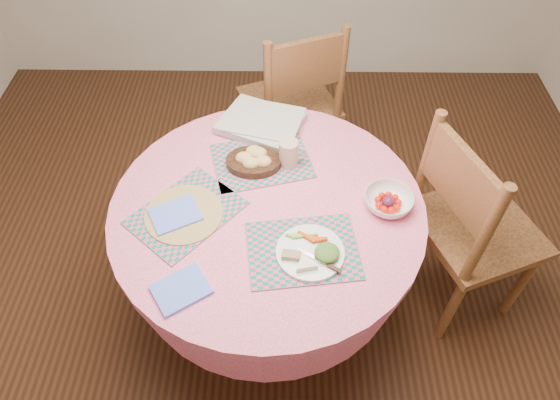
{
  "coord_description": "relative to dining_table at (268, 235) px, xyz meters",
  "views": [
    {
      "loc": [
        0.07,
        -1.27,
        2.23
      ],
      "look_at": [
        0.05,
        0.0,
        0.78
      ],
      "focal_mm": 32.0,
      "sensor_mm": 36.0,
      "label": 1
    }
  ],
  "objects": [
    {
      "name": "placemat_front",
      "position": [
        0.14,
        -0.22,
        0.2
      ],
      "size": [
        0.44,
        0.35,
        0.01
      ],
      "primitive_type": "cube",
      "rotation": [
        0.0,
        0.0,
        0.13
      ],
      "color": "#14735B",
      "rests_on": "dining_table"
    },
    {
      "name": "ground",
      "position": [
        0.0,
        0.0,
        -0.56
      ],
      "size": [
        4.0,
        4.0,
        0.0
      ],
      "primitive_type": "plane",
      "color": "#331C0F",
      "rests_on": "ground"
    },
    {
      "name": "napkin_far",
      "position": [
        -0.35,
        -0.07,
        0.21
      ],
      "size": [
        0.22,
        0.21,
        0.01
      ],
      "primitive_type": "cube",
      "rotation": [
        0.0,
        0.0,
        0.48
      ],
      "color": "#5E7AF2",
      "rests_on": "placemat_left"
    },
    {
      "name": "dining_table",
      "position": [
        0.0,
        0.0,
        0.0
      ],
      "size": [
        1.24,
        1.24,
        0.75
      ],
      "color": "pink",
      "rests_on": "ground"
    },
    {
      "name": "latte_mug",
      "position": [
        0.09,
        0.23,
        0.26
      ],
      "size": [
        0.12,
        0.08,
        0.12
      ],
      "color": "tan",
      "rests_on": "placemat_back"
    },
    {
      "name": "fruit_bowl",
      "position": [
        0.47,
        -0.0,
        0.22
      ],
      "size": [
        0.21,
        0.21,
        0.06
      ],
      "rotation": [
        0.0,
        0.0,
        -0.14
      ],
      "color": "white",
      "rests_on": "dining_table"
    },
    {
      "name": "napkin_near",
      "position": [
        -0.28,
        -0.39,
        0.2
      ],
      "size": [
        0.23,
        0.22,
        0.01
      ],
      "primitive_type": "cube",
      "rotation": [
        0.0,
        0.0,
        0.58
      ],
      "color": "#5E7AF2",
      "rests_on": "dining_table"
    },
    {
      "name": "newspaper_stack",
      "position": [
        -0.04,
        0.47,
        0.22
      ],
      "size": [
        0.42,
        0.39,
        0.04
      ],
      "rotation": [
        0.0,
        0.0,
        -0.42
      ],
      "color": "silver",
      "rests_on": "dining_table"
    },
    {
      "name": "bread_bowl",
      "position": [
        -0.06,
        0.22,
        0.23
      ],
      "size": [
        0.23,
        0.23,
        0.08
      ],
      "color": "black",
      "rests_on": "placemat_back"
    },
    {
      "name": "chair_right",
      "position": [
        0.86,
        0.07,
        -0.0
      ],
      "size": [
        0.61,
        0.63,
        1.06
      ],
      "rotation": [
        0.0,
        0.0,
        1.94
      ],
      "color": "brown",
      "rests_on": "ground"
    },
    {
      "name": "placemat_left",
      "position": [
        -0.31,
        -0.05,
        0.2
      ],
      "size": [
        0.49,
        0.5,
        0.01
      ],
      "primitive_type": "cube",
      "rotation": [
        0.0,
        0.0,
        0.86
      ],
      "color": "#14735B",
      "rests_on": "dining_table"
    },
    {
      "name": "dinner_plate",
      "position": [
        0.17,
        -0.24,
        0.22
      ],
      "size": [
        0.25,
        0.25,
        0.05
      ],
      "rotation": [
        0.0,
        0.0,
        -0.13
      ],
      "color": "white",
      "rests_on": "placemat_front"
    },
    {
      "name": "wicker_trivet",
      "position": [
        -0.32,
        -0.06,
        0.2
      ],
      "size": [
        0.3,
        0.3,
        0.01
      ],
      "primitive_type": "cylinder",
      "color": "#A98F49",
      "rests_on": "dining_table"
    },
    {
      "name": "placemat_back",
      "position": [
        -0.03,
        0.24,
        0.2
      ],
      "size": [
        0.46,
        0.39,
        0.01
      ],
      "primitive_type": "cube",
      "rotation": [
        0.0,
        0.0,
        0.26
      ],
      "color": "#14735B",
      "rests_on": "dining_table"
    },
    {
      "name": "chair_back",
      "position": [
        0.11,
        0.92,
        -0.02
      ],
      "size": [
        0.61,
        0.6,
        1.03
      ],
      "rotation": [
        0.0,
        0.0,
        3.53
      ],
      "color": "brown",
      "rests_on": "ground"
    }
  ]
}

